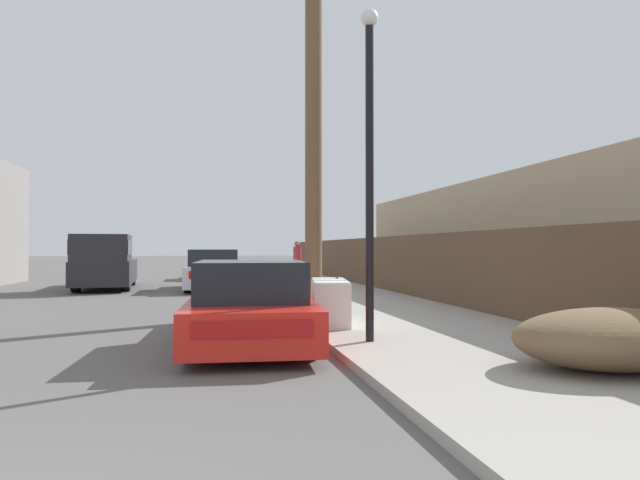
{
  "coord_description": "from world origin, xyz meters",
  "views": [
    {
      "loc": [
        1.48,
        -2.34,
        1.48
      ],
      "look_at": [
        4.14,
        10.97,
        1.67
      ],
      "focal_mm": 32.0,
      "sensor_mm": 36.0,
      "label": 1
    }
  ],
  "objects": [
    {
      "name": "discarded_fridge",
      "position": [
        3.68,
        7.8,
        0.51
      ],
      "size": [
        0.91,
        1.9,
        0.8
      ],
      "rotation": [
        0.0,
        0.0,
        -0.16
      ],
      "color": "white",
      "rests_on": "sidewalk_curb"
    },
    {
      "name": "utility_pole",
      "position": [
        3.92,
        10.64,
        4.7
      ],
      "size": [
        1.8,
        0.39,
        9.03
      ],
      "color": "brown",
      "rests_on": "sidewalk_curb"
    },
    {
      "name": "pickup_truck",
      "position": [
        -2.08,
        19.08,
        0.96
      ],
      "size": [
        2.27,
        5.53,
        1.94
      ],
      "rotation": [
        0.0,
        0.0,
        3.21
      ],
      "color": "#232328",
      "rests_on": "ground"
    },
    {
      "name": "car_parked_mid",
      "position": [
        1.71,
        18.3,
        0.67
      ],
      "size": [
        1.98,
        4.52,
        1.43
      ],
      "rotation": [
        0.0,
        0.0,
        -0.02
      ],
      "color": "silver",
      "rests_on": "ground"
    },
    {
      "name": "building_right_house",
      "position": [
        12.68,
        15.07,
        1.81
      ],
      "size": [
        6.0,
        18.99,
        3.62
      ],
      "primitive_type": "cube",
      "color": "tan",
      "rests_on": "ground"
    },
    {
      "name": "brush_pile",
      "position": [
        5.97,
        3.32,
        0.46
      ],
      "size": [
        2.32,
        1.68,
        0.68
      ],
      "color": "brown",
      "rests_on": "sidewalk_curb"
    },
    {
      "name": "car_parked_far",
      "position": [
        2.02,
        25.59,
        0.66
      ],
      "size": [
        1.73,
        4.27,
        1.41
      ],
      "rotation": [
        0.0,
        0.0,
        0.0
      ],
      "color": "silver",
      "rests_on": "ground"
    },
    {
      "name": "wooden_fence",
      "position": [
        7.25,
        16.76,
        0.99
      ],
      "size": [
        0.08,
        33.69,
        1.74
      ],
      "primitive_type": "cube",
      "color": "brown",
      "rests_on": "sidewalk_curb"
    },
    {
      "name": "sidewalk_curb",
      "position": [
        5.3,
        23.5,
        0.06
      ],
      "size": [
        4.2,
        63.0,
        0.12
      ],
      "primitive_type": "cube",
      "color": "#9E998E",
      "rests_on": "ground"
    },
    {
      "name": "parked_sports_car_red",
      "position": [
        2.14,
        6.58,
        0.58
      ],
      "size": [
        2.08,
        4.79,
        1.28
      ],
      "rotation": [
        0.0,
        0.0,
        -0.06
      ],
      "color": "red",
      "rests_on": "ground"
    },
    {
      "name": "pedestrian",
      "position": [
        5.26,
        21.5,
        0.97
      ],
      "size": [
        0.34,
        0.34,
        1.66
      ],
      "color": "#282D42",
      "rests_on": "sidewalk_curb"
    },
    {
      "name": "street_lamp",
      "position": [
        3.82,
        5.68,
        2.94
      ],
      "size": [
        0.26,
        0.26,
        4.88
      ],
      "color": "black",
      "rests_on": "sidewalk_curb"
    }
  ]
}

